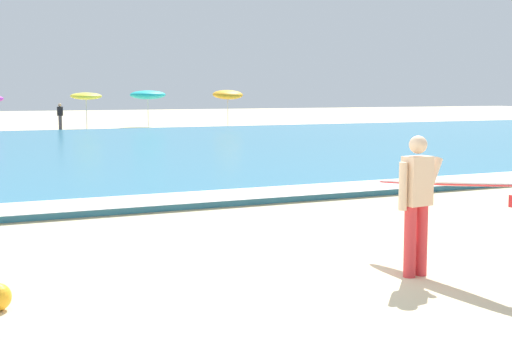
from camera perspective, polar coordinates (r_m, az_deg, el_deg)
ground_plane at (r=8.85m, az=0.83°, el=-8.38°), size 160.00×160.00×0.00m
sea at (r=27.05m, az=-16.82°, el=1.46°), size 120.00×28.00×0.14m
surf_foam at (r=13.97m, az=-9.13°, el=-2.39°), size 120.00×1.49×0.01m
surfer_with_board at (r=8.97m, az=14.06°, el=-1.63°), size 1.11×2.63×1.73m
beach_umbrella_3 at (r=43.27m, az=-13.55°, el=5.85°), size 1.84×1.85×2.25m
beach_umbrella_4 at (r=46.16m, az=-8.73°, el=6.05°), size 2.29×2.30×2.35m
beach_umbrella_5 at (r=46.45m, az=-2.29°, el=6.13°), size 1.99×2.03×2.44m
beachgoer_near_row_left at (r=43.66m, az=-15.53°, el=4.28°), size 0.32×0.20×1.58m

